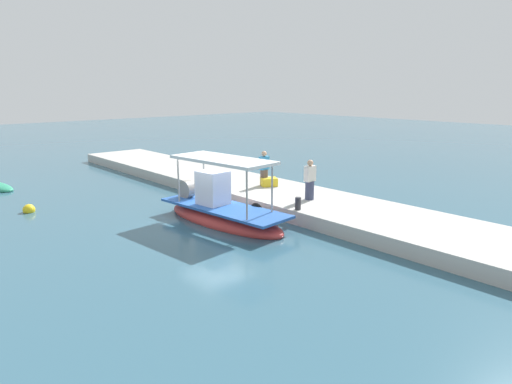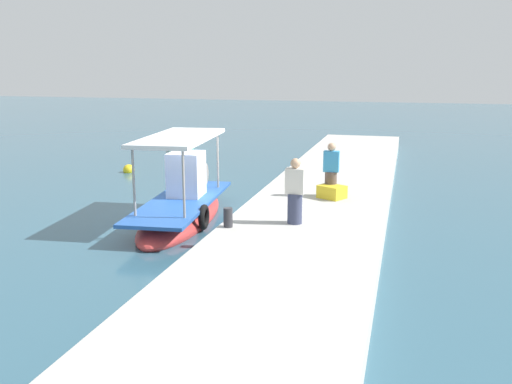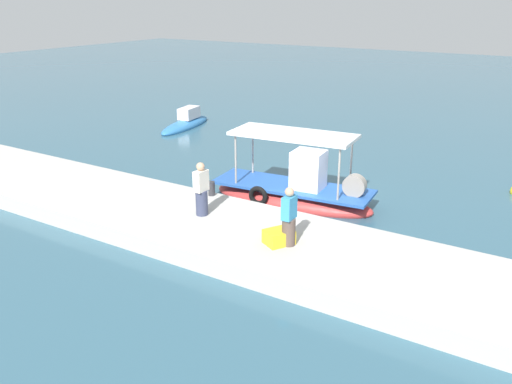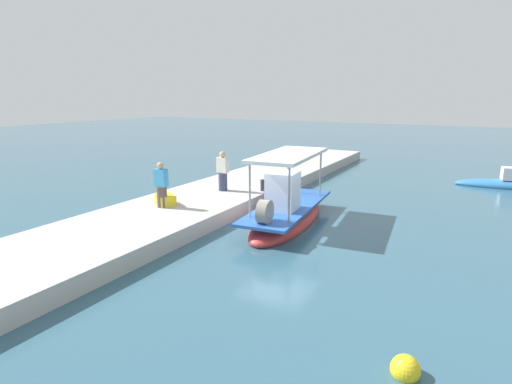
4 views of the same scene
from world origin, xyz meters
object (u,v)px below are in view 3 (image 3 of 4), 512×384
object	(u,v)px
fisherman_near_bollard	(289,219)
cargo_crate	(279,237)
mooring_bollard	(212,189)
fisherman_by_crate	(201,191)
main_fishing_boat	(294,191)
moored_boat_near	(186,124)

from	to	relation	value
fisherman_near_bollard	cargo_crate	world-z (taller)	fisherman_near_bollard
fisherman_near_bollard	mooring_bollard	xyz separation A→B (m)	(-4.24, 2.10, -0.53)
fisherman_near_bollard	fisherman_by_crate	world-z (taller)	fisherman_by_crate
main_fishing_boat	moored_boat_near	world-z (taller)	main_fishing_boat
fisherman_near_bollard	cargo_crate	xyz separation A→B (m)	(-0.27, -0.08, -0.58)
fisherman_near_bollard	mooring_bollard	world-z (taller)	fisherman_near_bollard
fisherman_by_crate	moored_boat_near	size ratio (longest dim) A/B	0.35
fisherman_by_crate	mooring_bollard	distance (m)	1.87
main_fishing_boat	fisherman_near_bollard	distance (m)	4.83
main_fishing_boat	cargo_crate	bearing A→B (deg)	-67.41
fisherman_by_crate	moored_boat_near	distance (m)	15.06
main_fishing_boat	mooring_bollard	distance (m)	3.08
main_fishing_boat	fisherman_by_crate	bearing A→B (deg)	-109.79
mooring_bollard	fisherman_by_crate	bearing A→B (deg)	-63.50
main_fishing_boat	mooring_bollard	xyz separation A→B (m)	(-2.16, -2.17, 0.35)
fisherman_by_crate	cargo_crate	distance (m)	3.27
main_fishing_boat	fisherman_by_crate	distance (m)	4.11
fisherman_near_bollard	cargo_crate	distance (m)	0.64
fisherman_near_bollard	cargo_crate	size ratio (longest dim) A/B	2.23
fisherman_by_crate	mooring_bollard	bearing A→B (deg)	116.50
main_fishing_boat	fisherman_near_bollard	xyz separation A→B (m)	(2.08, -4.27, 0.88)
mooring_bollard	cargo_crate	xyz separation A→B (m)	(3.97, -2.18, -0.05)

